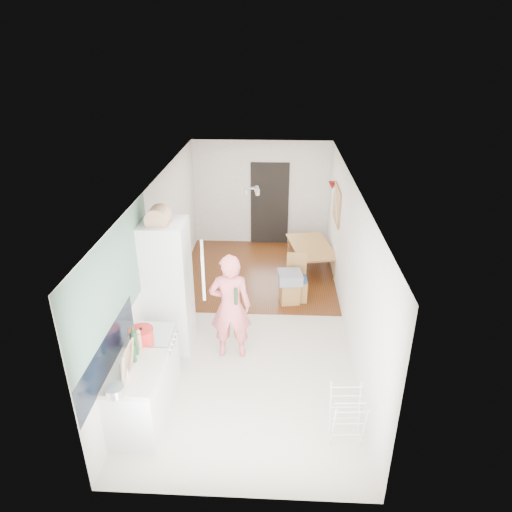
# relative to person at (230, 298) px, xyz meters

# --- Properties ---
(room_shell) EXTENTS (3.20, 7.00, 2.50)m
(room_shell) POSITION_rel_person_xyz_m (0.29, 0.98, 0.22)
(room_shell) COLOR white
(room_shell) RESTS_ON ground
(floor) EXTENTS (3.20, 7.00, 0.01)m
(floor) POSITION_rel_person_xyz_m (0.29, 0.98, -1.03)
(floor) COLOR beige
(floor) RESTS_ON ground
(wood_floor_overlay) EXTENTS (3.20, 3.30, 0.01)m
(wood_floor_overlay) POSITION_rel_person_xyz_m (0.29, 2.83, -1.02)
(wood_floor_overlay) COLOR #5B2B11
(wood_floor_overlay) RESTS_ON room_shell
(sage_wall_panel) EXTENTS (0.02, 3.00, 1.30)m
(sage_wall_panel) POSITION_rel_person_xyz_m (-1.30, -1.02, 0.82)
(sage_wall_panel) COLOR slate
(sage_wall_panel) RESTS_ON room_shell
(tile_splashback) EXTENTS (0.02, 1.90, 0.50)m
(tile_splashback) POSITION_rel_person_xyz_m (-1.29, -1.57, 0.12)
(tile_splashback) COLOR black
(tile_splashback) RESTS_ON room_shell
(doorway_recess) EXTENTS (0.90, 0.04, 2.00)m
(doorway_recess) POSITION_rel_person_xyz_m (0.49, 4.46, -0.03)
(doorway_recess) COLOR black
(doorway_recess) RESTS_ON room_shell
(base_cabinet) EXTENTS (0.60, 0.90, 0.86)m
(base_cabinet) POSITION_rel_person_xyz_m (-1.01, -1.57, -0.60)
(base_cabinet) COLOR silver
(base_cabinet) RESTS_ON room_shell
(worktop) EXTENTS (0.62, 0.92, 0.06)m
(worktop) POSITION_rel_person_xyz_m (-1.01, -1.57, -0.14)
(worktop) COLOR beige
(worktop) RESTS_ON room_shell
(range_cooker) EXTENTS (0.60, 0.60, 0.88)m
(range_cooker) POSITION_rel_person_xyz_m (-1.01, -0.82, -0.59)
(range_cooker) COLOR silver
(range_cooker) RESTS_ON room_shell
(cooker_top) EXTENTS (0.60, 0.60, 0.04)m
(cooker_top) POSITION_rel_person_xyz_m (-1.01, -0.82, -0.13)
(cooker_top) COLOR silver
(cooker_top) RESTS_ON room_shell
(fridge_housing) EXTENTS (0.66, 0.66, 2.15)m
(fridge_housing) POSITION_rel_person_xyz_m (-0.98, 0.20, 0.05)
(fridge_housing) COLOR silver
(fridge_housing) RESTS_ON room_shell
(fridge_door) EXTENTS (0.14, 0.56, 0.70)m
(fridge_door) POSITION_rel_person_xyz_m (-0.37, -0.10, 0.52)
(fridge_door) COLOR silver
(fridge_door) RESTS_ON room_shell
(fridge_interior) EXTENTS (0.02, 0.52, 0.66)m
(fridge_interior) POSITION_rel_person_xyz_m (-0.67, 0.20, 0.52)
(fridge_interior) COLOR white
(fridge_interior) RESTS_ON room_shell
(pinboard) EXTENTS (0.03, 0.90, 0.70)m
(pinboard) POSITION_rel_person_xyz_m (1.87, 2.88, 0.52)
(pinboard) COLOR tan
(pinboard) RESTS_ON room_shell
(pinboard_frame) EXTENTS (0.00, 0.94, 0.74)m
(pinboard_frame) POSITION_rel_person_xyz_m (1.86, 2.88, 0.52)
(pinboard_frame) COLOR #A26D33
(pinboard_frame) RESTS_ON room_shell
(wall_sconce) EXTENTS (0.18, 0.18, 0.16)m
(wall_sconce) POSITION_rel_person_xyz_m (1.83, 3.53, 0.72)
(wall_sconce) COLOR maroon
(wall_sconce) RESTS_ON room_shell
(person) EXTENTS (0.78, 0.53, 2.06)m
(person) POSITION_rel_person_xyz_m (0.00, 0.00, 0.00)
(person) COLOR #EC6C70
(person) RESTS_ON floor
(dining_table) EXTENTS (0.94, 1.37, 0.44)m
(dining_table) POSITION_rel_person_xyz_m (1.46, 3.14, -0.81)
(dining_table) COLOR #A26D33
(dining_table) RESTS_ON floor
(dining_chair) EXTENTS (0.40, 0.40, 0.90)m
(dining_chair) POSITION_rel_person_xyz_m (1.08, 1.76, -0.58)
(dining_chair) COLOR #A26D33
(dining_chair) RESTS_ON floor
(stool) EXTENTS (0.41, 0.41, 0.46)m
(stool) POSITION_rel_person_xyz_m (0.94, 1.64, -0.80)
(stool) COLOR #A26D33
(stool) RESTS_ON floor
(grey_drape) EXTENTS (0.48, 0.48, 0.19)m
(grey_drape) POSITION_rel_person_xyz_m (0.94, 1.60, -0.47)
(grey_drape) COLOR gray
(grey_drape) RESTS_ON stool
(drying_rack) EXTENTS (0.40, 0.37, 0.74)m
(drying_rack) POSITION_rel_person_xyz_m (1.58, -1.66, -0.66)
(drying_rack) COLOR silver
(drying_rack) RESTS_ON floor
(bread_bin) EXTENTS (0.39, 0.37, 0.18)m
(bread_bin) POSITION_rel_person_xyz_m (-1.01, 0.14, 1.21)
(bread_bin) COLOR tan
(bread_bin) RESTS_ON fridge_housing
(red_casserole) EXTENTS (0.39, 0.39, 0.19)m
(red_casserole) POSITION_rel_person_xyz_m (-1.07, -0.99, -0.02)
(red_casserole) COLOR red
(red_casserole) RESTS_ON cooker_top
(steel_pan) EXTENTS (0.24, 0.24, 0.11)m
(steel_pan) POSITION_rel_person_xyz_m (-1.09, -2.00, -0.06)
(steel_pan) COLOR silver
(steel_pan) RESTS_ON worktop
(held_bottle) EXTENTS (0.06, 0.06, 0.26)m
(held_bottle) POSITION_rel_person_xyz_m (0.11, -0.19, 0.14)
(held_bottle) COLOR #183E1F
(held_bottle) RESTS_ON person
(bottle_a) EXTENTS (0.08, 0.08, 0.33)m
(bottle_a) POSITION_rel_person_xyz_m (-1.08, -1.26, 0.06)
(bottle_a) COLOR #183E1F
(bottle_a) RESTS_ON worktop
(bottle_b) EXTENTS (0.06, 0.06, 0.25)m
(bottle_b) POSITION_rel_person_xyz_m (-1.05, -1.41, 0.02)
(bottle_b) COLOR #183E1F
(bottle_b) RESTS_ON worktop
(bottle_c) EXTENTS (0.10, 0.10, 0.22)m
(bottle_c) POSITION_rel_person_xyz_m (-1.08, -1.70, 0.00)
(bottle_c) COLOR silver
(bottle_c) RESTS_ON worktop
(pepper_mill_front) EXTENTS (0.08, 0.08, 0.23)m
(pepper_mill_front) POSITION_rel_person_xyz_m (-1.08, -1.26, 0.01)
(pepper_mill_front) COLOR tan
(pepper_mill_front) RESTS_ON worktop
(pepper_mill_back) EXTENTS (0.07, 0.07, 0.22)m
(pepper_mill_back) POSITION_rel_person_xyz_m (-1.06, -1.15, 0.00)
(pepper_mill_back) COLOR tan
(pepper_mill_back) RESTS_ON worktop
(chopping_boards) EXTENTS (0.08, 0.31, 0.42)m
(chopping_boards) POSITION_rel_person_xyz_m (-1.04, -1.67, 0.10)
(chopping_boards) COLOR tan
(chopping_boards) RESTS_ON worktop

